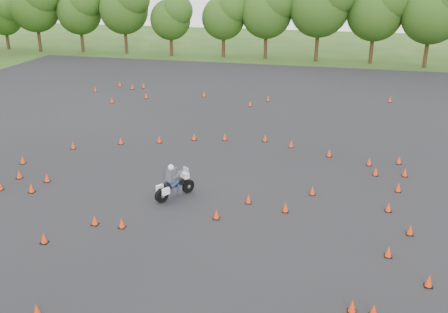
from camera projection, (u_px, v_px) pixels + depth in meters
ground at (205, 209)px, 23.82m from camera, size 140.00×140.00×0.00m
asphalt_pad at (232, 163)px, 29.26m from camera, size 62.00×62.00×0.00m
treeline at (314, 26)px, 53.24m from camera, size 87.05×32.60×10.92m
traffic_cones at (234, 159)px, 29.27m from camera, size 33.09×32.78×0.45m
rider_grey at (175, 180)px, 24.74m from camera, size 1.90×2.37×1.82m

